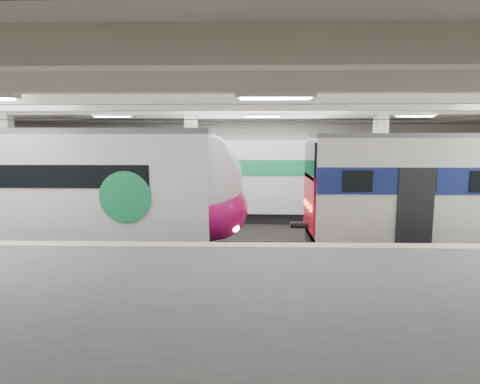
{
  "coord_description": "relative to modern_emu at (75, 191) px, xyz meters",
  "views": [
    {
      "loc": [
        -0.5,
        -14.16,
        4.17
      ],
      "look_at": [
        -0.87,
        1.0,
        2.0
      ],
      "focal_mm": 30.0,
      "sensor_mm": 36.0,
      "label": 1
    }
  ],
  "objects": [
    {
      "name": "modern_emu",
      "position": [
        0.0,
        0.0,
        0.0
      ],
      "size": [
        13.61,
        2.81,
        4.4
      ],
      "color": "white",
      "rests_on": "ground"
    },
    {
      "name": "station_hall",
      "position": [
        6.8,
        -1.74,
        1.08
      ],
      "size": [
        36.0,
        24.0,
        5.75
      ],
      "color": "black",
      "rests_on": "ground"
    },
    {
      "name": "far_train",
      "position": [
        4.11,
        5.5,
        -0.04
      ],
      "size": [
        12.74,
        2.79,
        4.11
      ],
      "rotation": [
        0.0,
        0.0,
        -0.02
      ],
      "color": "white",
      "rests_on": "ground"
    }
  ]
}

